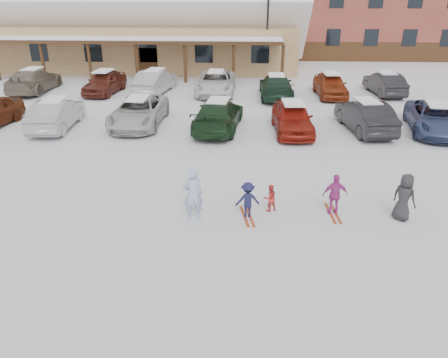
{
  "coord_description": "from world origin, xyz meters",
  "views": [
    {
      "loc": [
        0.96,
        -12.04,
        6.9
      ],
      "look_at": [
        0.3,
        1.0,
        1.0
      ],
      "focal_mm": 35.0,
      "sensor_mm": 36.0,
      "label": 1
    }
  ],
  "objects_px": {
    "child_navy": "(248,200)",
    "parked_car_10": "(216,82)",
    "bystander_dark": "(404,197)",
    "parked_car_3": "(218,115)",
    "parked_car_9": "(155,81)",
    "parked_car_5": "(365,116)",
    "parked_car_1": "(56,114)",
    "parked_car_11": "(276,86)",
    "parked_car_8": "(105,82)",
    "day_lodge": "(133,19)",
    "child_magenta": "(335,195)",
    "parked_car_12": "(330,85)",
    "lamp_post": "(267,30)",
    "toddler_red": "(270,198)",
    "parked_car_7": "(34,80)",
    "adult_skier": "(193,194)",
    "parked_car_13": "(385,83)",
    "parked_car_6": "(435,118)",
    "parked_car_4": "(292,118)",
    "parked_car_2": "(139,112)"
  },
  "relations": [
    {
      "from": "parked_car_7",
      "to": "parked_car_12",
      "type": "height_order",
      "value": "parked_car_7"
    },
    {
      "from": "bystander_dark",
      "to": "parked_car_3",
      "type": "relative_size",
      "value": 0.3
    },
    {
      "from": "bystander_dark",
      "to": "parked_car_9",
      "type": "relative_size",
      "value": 0.33
    },
    {
      "from": "parked_car_12",
      "to": "adult_skier",
      "type": "bearing_deg",
      "value": -114.89
    },
    {
      "from": "parked_car_7",
      "to": "parked_car_11",
      "type": "relative_size",
      "value": 1.06
    },
    {
      "from": "parked_car_3",
      "to": "parked_car_8",
      "type": "relative_size",
      "value": 1.17
    },
    {
      "from": "adult_skier",
      "to": "parked_car_12",
      "type": "height_order",
      "value": "adult_skier"
    },
    {
      "from": "parked_car_9",
      "to": "parked_car_5",
      "type": "bearing_deg",
      "value": 157.05
    },
    {
      "from": "parked_car_2",
      "to": "parked_car_4",
      "type": "xyz_separation_m",
      "value": [
        7.91,
        -0.84,
        0.04
      ]
    },
    {
      "from": "parked_car_5",
      "to": "parked_car_6",
      "type": "distance_m",
      "value": 3.47
    },
    {
      "from": "child_magenta",
      "to": "parked_car_12",
      "type": "height_order",
      "value": "parked_car_12"
    },
    {
      "from": "parked_car_1",
      "to": "parked_car_7",
      "type": "distance_m",
      "value": 9.43
    },
    {
      "from": "parked_car_1",
      "to": "parked_car_11",
      "type": "bearing_deg",
      "value": -151.53
    },
    {
      "from": "parked_car_8",
      "to": "day_lodge",
      "type": "bearing_deg",
      "value": 98.42
    },
    {
      "from": "child_magenta",
      "to": "bystander_dark",
      "type": "relative_size",
      "value": 0.9
    },
    {
      "from": "parked_car_5",
      "to": "parked_car_7",
      "type": "xyz_separation_m",
      "value": [
        -20.55,
        7.67,
        0.0
      ]
    },
    {
      "from": "bystander_dark",
      "to": "parked_car_12",
      "type": "distance_m",
      "value": 16.51
    },
    {
      "from": "parked_car_5",
      "to": "parked_car_9",
      "type": "relative_size",
      "value": 1.0
    },
    {
      "from": "parked_car_5",
      "to": "parked_car_12",
      "type": "bearing_deg",
      "value": -94.48
    },
    {
      "from": "lamp_post",
      "to": "parked_car_9",
      "type": "xyz_separation_m",
      "value": [
        -7.7,
        -5.77,
        -2.83
      ]
    },
    {
      "from": "toddler_red",
      "to": "parked_car_13",
      "type": "distance_m",
      "value": 18.9
    },
    {
      "from": "bystander_dark",
      "to": "parked_car_2",
      "type": "height_order",
      "value": "bystander_dark"
    },
    {
      "from": "day_lodge",
      "to": "parked_car_3",
      "type": "relative_size",
      "value": 5.61
    },
    {
      "from": "parked_car_2",
      "to": "parked_car_9",
      "type": "distance_m",
      "value": 7.44
    },
    {
      "from": "parked_car_11",
      "to": "lamp_post",
      "type": "bearing_deg",
      "value": -86.73
    },
    {
      "from": "day_lodge",
      "to": "toddler_red",
      "type": "height_order",
      "value": "day_lodge"
    },
    {
      "from": "parked_car_1",
      "to": "parked_car_9",
      "type": "distance_m",
      "value": 8.9
    },
    {
      "from": "parked_car_7",
      "to": "parked_car_8",
      "type": "distance_m",
      "value": 5.01
    },
    {
      "from": "child_magenta",
      "to": "parked_car_1",
      "type": "relative_size",
      "value": 0.3
    },
    {
      "from": "parked_car_5",
      "to": "parked_car_9",
      "type": "xyz_separation_m",
      "value": [
        -12.18,
        7.78,
        -0.0
      ]
    },
    {
      "from": "toddler_red",
      "to": "parked_car_11",
      "type": "xyz_separation_m",
      "value": [
        1.08,
        15.6,
        0.27
      ]
    },
    {
      "from": "child_navy",
      "to": "parked_car_10",
      "type": "bearing_deg",
      "value": -93.82
    },
    {
      "from": "parked_car_10",
      "to": "parked_car_11",
      "type": "distance_m",
      "value": 4.09
    },
    {
      "from": "bystander_dark",
      "to": "parked_car_6",
      "type": "relative_size",
      "value": 0.3
    },
    {
      "from": "lamp_post",
      "to": "parked_car_11",
      "type": "relative_size",
      "value": 1.26
    },
    {
      "from": "parked_car_2",
      "to": "parked_car_9",
      "type": "bearing_deg",
      "value": 95.44
    },
    {
      "from": "child_magenta",
      "to": "parked_car_4",
      "type": "height_order",
      "value": "parked_car_4"
    },
    {
      "from": "child_magenta",
      "to": "parked_car_8",
      "type": "height_order",
      "value": "parked_car_8"
    },
    {
      "from": "parked_car_2",
      "to": "parked_car_10",
      "type": "height_order",
      "value": "parked_car_10"
    },
    {
      "from": "parked_car_4",
      "to": "parked_car_10",
      "type": "height_order",
      "value": "parked_car_4"
    },
    {
      "from": "parked_car_3",
      "to": "parked_car_4",
      "type": "xyz_separation_m",
      "value": [
        3.71,
        -0.34,
        0.01
      ]
    },
    {
      "from": "parked_car_6",
      "to": "parked_car_8",
      "type": "bearing_deg",
      "value": 168.53
    },
    {
      "from": "parked_car_2",
      "to": "parked_car_6",
      "type": "height_order",
      "value": "parked_car_2"
    },
    {
      "from": "parked_car_5",
      "to": "parked_car_9",
      "type": "bearing_deg",
      "value": -40.79
    },
    {
      "from": "child_navy",
      "to": "parked_car_7",
      "type": "height_order",
      "value": "parked_car_7"
    },
    {
      "from": "adult_skier",
      "to": "parked_car_13",
      "type": "xyz_separation_m",
      "value": [
        10.84,
        17.6,
        -0.15
      ]
    },
    {
      "from": "parked_car_10",
      "to": "parked_car_1",
      "type": "bearing_deg",
      "value": -132.54
    },
    {
      "from": "parked_car_10",
      "to": "parked_car_5",
      "type": "bearing_deg",
      "value": -43.17
    },
    {
      "from": "parked_car_4",
      "to": "parked_car_11",
      "type": "bearing_deg",
      "value": 90.37
    },
    {
      "from": "toddler_red",
      "to": "child_navy",
      "type": "height_order",
      "value": "child_navy"
    }
  ]
}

